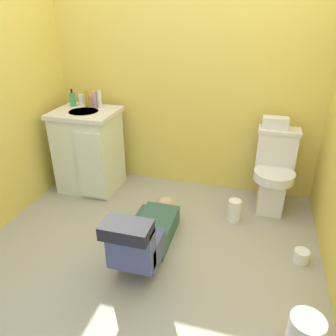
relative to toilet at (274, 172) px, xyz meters
The scene contains 14 objects.
ground_plane 1.24m from the toilet, 140.19° to the right, with size 3.10×3.04×0.04m, color #9E9987.
wall_back 1.27m from the toilet, 161.51° to the left, with size 2.76×0.08×2.40m, color #E4C852.
toilet is the anchor object (origin of this frame).
vanity_cabinet 1.80m from the toilet, behind, with size 0.60×0.53×0.82m.
faucet 1.87m from the toilet, behind, with size 0.02×0.02×0.10m, color silver.
person_plumber 1.30m from the toilet, 134.48° to the right, with size 0.39×1.06×0.52m.
tissue_box 0.44m from the toilet, 116.43° to the left, with size 0.22×0.11×0.10m, color silver.
soap_dispenser 2.05m from the toilet, behind, with size 0.06×0.06×0.17m.
bottle_white 1.97m from the toilet, behind, with size 0.06×0.06×0.11m, color white.
bottle_amber 1.91m from the toilet, behind, with size 0.04×0.04×0.16m, color gold.
bottle_pink 1.83m from the toilet, behind, with size 0.05×0.05×0.16m, color pink.
bottle_clear 1.78m from the toilet, behind, with size 0.04×0.04×0.18m, color silver.
paper_towel_roll 0.51m from the toilet, 133.20° to the right, with size 0.11×0.11×0.21m, color white.
toilet_paper_roll 0.81m from the toilet, 71.97° to the right, with size 0.11×0.11×0.10m, color white.
Camera 1 is at (0.69, -2.02, 1.70)m, focal length 34.75 mm.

